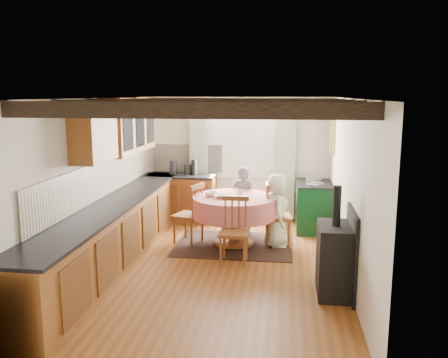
# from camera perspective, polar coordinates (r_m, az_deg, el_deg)

# --- Properties ---
(floor) EXTENTS (3.60, 5.50, 0.00)m
(floor) POSITION_cam_1_polar(r_m,az_deg,el_deg) (6.89, -0.90, -10.65)
(floor) COLOR #945523
(floor) RESTS_ON ground
(ceiling) EXTENTS (3.60, 5.50, 0.00)m
(ceiling) POSITION_cam_1_polar(r_m,az_deg,el_deg) (6.43, -0.96, 9.74)
(ceiling) COLOR white
(ceiling) RESTS_ON ground
(wall_back) EXTENTS (3.60, 0.00, 2.40)m
(wall_back) POSITION_cam_1_polar(r_m,az_deg,el_deg) (9.25, 1.61, 2.44)
(wall_back) COLOR silver
(wall_back) RESTS_ON ground
(wall_front) EXTENTS (3.60, 0.00, 2.40)m
(wall_front) POSITION_cam_1_polar(r_m,az_deg,el_deg) (3.94, -6.97, -8.43)
(wall_front) COLOR silver
(wall_front) RESTS_ON ground
(wall_left) EXTENTS (0.00, 5.50, 2.40)m
(wall_left) POSITION_cam_1_polar(r_m,az_deg,el_deg) (7.05, -15.56, -0.40)
(wall_left) COLOR silver
(wall_left) RESTS_ON ground
(wall_right) EXTENTS (0.00, 5.50, 2.40)m
(wall_right) POSITION_cam_1_polar(r_m,az_deg,el_deg) (6.54, 14.87, -1.18)
(wall_right) COLOR silver
(wall_right) RESTS_ON ground
(beam_a) EXTENTS (3.60, 0.16, 0.16)m
(beam_a) POSITION_cam_1_polar(r_m,az_deg,el_deg) (4.47, -4.84, 8.32)
(beam_a) COLOR #39291B
(beam_a) RESTS_ON ceiling
(beam_b) EXTENTS (3.60, 0.16, 0.16)m
(beam_b) POSITION_cam_1_polar(r_m,az_deg,el_deg) (5.45, -2.55, 8.69)
(beam_b) COLOR #39291B
(beam_b) RESTS_ON ceiling
(beam_c) EXTENTS (3.60, 0.16, 0.16)m
(beam_c) POSITION_cam_1_polar(r_m,az_deg,el_deg) (6.44, -0.96, 8.94)
(beam_c) COLOR #39291B
(beam_c) RESTS_ON ceiling
(beam_d) EXTENTS (3.60, 0.16, 0.16)m
(beam_d) POSITION_cam_1_polar(r_m,az_deg,el_deg) (7.43, 0.21, 9.12)
(beam_d) COLOR #39291B
(beam_d) RESTS_ON ceiling
(beam_e) EXTENTS (3.60, 0.16, 0.16)m
(beam_e) POSITION_cam_1_polar(r_m,az_deg,el_deg) (8.42, 1.10, 9.25)
(beam_e) COLOR #39291B
(beam_e) RESTS_ON ceiling
(splash_left) EXTENTS (0.02, 4.50, 0.55)m
(splash_left) POSITION_cam_1_polar(r_m,az_deg,el_deg) (7.31, -14.50, 0.02)
(splash_left) COLOR beige
(splash_left) RESTS_ON wall_left
(splash_back) EXTENTS (1.40, 0.02, 0.55)m
(splash_back) POSITION_cam_1_polar(r_m,az_deg,el_deg) (9.39, -4.49, 2.53)
(splash_back) COLOR beige
(splash_back) RESTS_ON wall_back
(base_cabinet_left) EXTENTS (0.60, 5.30, 0.88)m
(base_cabinet_left) POSITION_cam_1_polar(r_m,az_deg,el_deg) (7.12, -13.03, -6.49)
(base_cabinet_left) COLOR brown
(base_cabinet_left) RESTS_ON floor
(base_cabinet_back) EXTENTS (1.30, 0.60, 0.88)m
(base_cabinet_back) POSITION_cam_1_polar(r_m,az_deg,el_deg) (9.26, -5.09, -2.36)
(base_cabinet_back) COLOR brown
(base_cabinet_back) RESTS_ON floor
(worktop_left) EXTENTS (0.64, 5.30, 0.04)m
(worktop_left) POSITION_cam_1_polar(r_m,az_deg,el_deg) (6.99, -13.02, -2.89)
(worktop_left) COLOR black
(worktop_left) RESTS_ON base_cabinet_left
(worktop_back) EXTENTS (1.30, 0.64, 0.04)m
(worktop_back) POSITION_cam_1_polar(r_m,az_deg,el_deg) (9.15, -5.16, 0.42)
(worktop_back) COLOR black
(worktop_back) RESTS_ON base_cabinet_back
(wall_cabinet_glass) EXTENTS (0.34, 1.80, 0.90)m
(wall_cabinet_glass) POSITION_cam_1_polar(r_m,az_deg,el_deg) (8.01, -11.32, 6.43)
(wall_cabinet_glass) COLOR brown
(wall_cabinet_glass) RESTS_ON wall_left
(wall_cabinet_solid) EXTENTS (0.34, 0.90, 0.70)m
(wall_cabinet_solid) POSITION_cam_1_polar(r_m,az_deg,el_deg) (6.62, -15.51, 5.05)
(wall_cabinet_solid) COLOR brown
(wall_cabinet_solid) RESTS_ON wall_left
(window_frame) EXTENTS (1.34, 0.03, 1.54)m
(window_frame) POSITION_cam_1_polar(r_m,az_deg,el_deg) (9.18, 2.24, 4.89)
(window_frame) COLOR white
(window_frame) RESTS_ON wall_back
(window_pane) EXTENTS (1.20, 0.01, 1.40)m
(window_pane) POSITION_cam_1_polar(r_m,az_deg,el_deg) (9.18, 2.24, 4.89)
(window_pane) COLOR white
(window_pane) RESTS_ON wall_back
(curtain_left) EXTENTS (0.35, 0.10, 2.10)m
(curtain_left) POSITION_cam_1_polar(r_m,az_deg,el_deg) (9.27, -3.07, 1.83)
(curtain_left) COLOR #A9B2A1
(curtain_left) RESTS_ON wall_back
(curtain_right) EXTENTS (0.35, 0.10, 2.10)m
(curtain_right) POSITION_cam_1_polar(r_m,az_deg,el_deg) (9.11, 7.49, 1.60)
(curtain_right) COLOR #A9B2A1
(curtain_right) RESTS_ON wall_back
(curtain_rod) EXTENTS (2.00, 0.03, 0.03)m
(curtain_rod) POSITION_cam_1_polar(r_m,az_deg,el_deg) (9.06, 2.21, 8.62)
(curtain_rod) COLOR black
(curtain_rod) RESTS_ON wall_back
(wall_picture) EXTENTS (0.04, 0.50, 0.60)m
(wall_picture) POSITION_cam_1_polar(r_m,az_deg,el_deg) (8.73, 12.98, 5.02)
(wall_picture) COLOR gold
(wall_picture) RESTS_ON wall_right
(wall_plate) EXTENTS (0.30, 0.02, 0.30)m
(wall_plate) POSITION_cam_1_polar(r_m,az_deg,el_deg) (9.11, 8.22, 5.39)
(wall_plate) COLOR silver
(wall_plate) RESTS_ON wall_back
(rug) EXTENTS (1.90, 1.48, 0.01)m
(rug) POSITION_cam_1_polar(r_m,az_deg,el_deg) (7.85, 1.25, -7.95)
(rug) COLOR #311A15
(rug) RESTS_ON floor
(dining_table) EXTENTS (1.36, 1.36, 0.82)m
(dining_table) POSITION_cam_1_polar(r_m,az_deg,el_deg) (7.73, 1.26, -5.11)
(dining_table) COLOR #C44E5F
(dining_table) RESTS_ON floor
(chair_near) EXTENTS (0.43, 0.45, 0.98)m
(chair_near) POSITION_cam_1_polar(r_m,az_deg,el_deg) (6.89, 1.20, -6.31)
(chair_near) COLOR brown
(chair_near) RESTS_ON floor
(chair_left) EXTENTS (0.57, 0.56, 1.01)m
(chair_left) POSITION_cam_1_polar(r_m,az_deg,el_deg) (7.85, -4.36, -4.15)
(chair_left) COLOR brown
(chair_left) RESTS_ON floor
(chair_right) EXTENTS (0.51, 0.49, 1.04)m
(chair_right) POSITION_cam_1_polar(r_m,az_deg,el_deg) (7.75, 6.55, -4.28)
(chair_right) COLOR brown
(chair_right) RESTS_ON floor
(aga_range) EXTENTS (0.63, 0.97, 0.89)m
(aga_range) POSITION_cam_1_polar(r_m,az_deg,el_deg) (8.75, 10.79, -3.21)
(aga_range) COLOR #0A3617
(aga_range) RESTS_ON floor
(cast_iron_stove) EXTENTS (0.41, 0.69, 1.37)m
(cast_iron_stove) POSITION_cam_1_polar(r_m,az_deg,el_deg) (5.97, 13.35, -7.30)
(cast_iron_stove) COLOR black
(cast_iron_stove) RESTS_ON floor
(child_far) EXTENTS (0.48, 0.36, 1.21)m
(child_far) POSITION_cam_1_polar(r_m,az_deg,el_deg) (8.35, 2.31, -2.58)
(child_far) COLOR slate
(child_far) RESTS_ON floor
(child_right) EXTENTS (0.46, 0.64, 1.20)m
(child_right) POSITION_cam_1_polar(r_m,az_deg,el_deg) (7.68, 6.38, -3.82)
(child_right) COLOR #E8F3CD
(child_right) RESTS_ON floor
(bowl_a) EXTENTS (0.26, 0.26, 0.05)m
(bowl_a) POSITION_cam_1_polar(r_m,az_deg,el_deg) (7.52, -0.35, -2.13)
(bowl_a) COLOR silver
(bowl_a) RESTS_ON dining_table
(bowl_b) EXTENTS (0.27, 0.27, 0.07)m
(bowl_b) POSITION_cam_1_polar(r_m,az_deg,el_deg) (7.67, -1.57, -1.83)
(bowl_b) COLOR silver
(bowl_b) RESTS_ON dining_table
(cup) EXTENTS (0.10, 0.10, 0.08)m
(cup) POSITION_cam_1_polar(r_m,az_deg,el_deg) (7.77, 1.93, -1.61)
(cup) COLOR silver
(cup) RESTS_ON dining_table
(canister_tall) EXTENTS (0.15, 0.15, 0.26)m
(canister_tall) POSITION_cam_1_polar(r_m,az_deg,el_deg) (9.15, -6.18, 1.35)
(canister_tall) COLOR #262628
(canister_tall) RESTS_ON worktop_back
(canister_wide) EXTENTS (0.17, 0.17, 0.19)m
(canister_wide) POSITION_cam_1_polar(r_m,az_deg,el_deg) (9.17, -4.33, 1.18)
(canister_wide) COLOR #262628
(canister_wide) RESTS_ON worktop_back
(canister_slim) EXTENTS (0.11, 0.11, 0.30)m
(canister_slim) POSITION_cam_1_polar(r_m,az_deg,el_deg) (9.06, -3.63, 1.42)
(canister_slim) COLOR #262628
(canister_slim) RESTS_ON worktop_back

